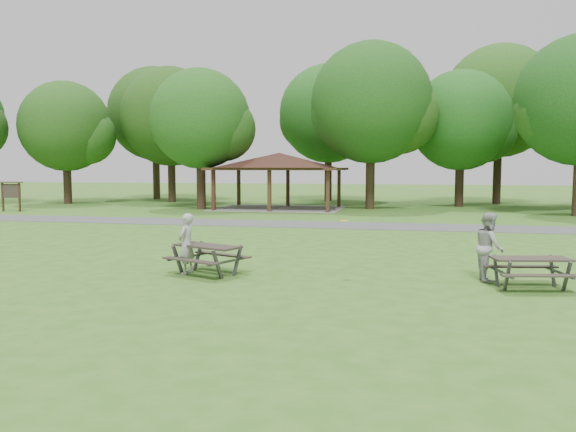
# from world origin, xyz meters

# --- Properties ---
(ground) EXTENTS (160.00, 160.00, 0.00)m
(ground) POSITION_xyz_m (0.00, 0.00, 0.00)
(ground) COLOR #386B1E
(ground) RESTS_ON ground
(asphalt_path) EXTENTS (120.00, 3.20, 0.02)m
(asphalt_path) POSITION_xyz_m (0.00, 14.00, 0.01)
(asphalt_path) COLOR #4C4C4F
(asphalt_path) RESTS_ON ground
(pavilion) EXTENTS (8.60, 7.01, 3.76)m
(pavilion) POSITION_xyz_m (-4.00, 24.00, 3.06)
(pavilion) COLOR #341C12
(pavilion) RESTS_ON ground
(notice_board) EXTENTS (1.60, 0.30, 1.88)m
(notice_board) POSITION_xyz_m (-20.00, 18.00, 1.31)
(notice_board) COLOR #311E11
(notice_board) RESTS_ON ground
(tree_row_b) EXTENTS (7.14, 6.80, 9.28)m
(tree_row_b) POSITION_xyz_m (-20.92, 25.53, 5.67)
(tree_row_b) COLOR black
(tree_row_b) RESTS_ON ground
(tree_row_c) EXTENTS (8.19, 7.80, 10.67)m
(tree_row_c) POSITION_xyz_m (-13.90, 29.03, 6.54)
(tree_row_c) COLOR black
(tree_row_c) RESTS_ON ground
(tree_row_d) EXTENTS (6.93, 6.60, 9.27)m
(tree_row_d) POSITION_xyz_m (-8.92, 22.53, 5.77)
(tree_row_d) COLOR black
(tree_row_d) RESTS_ON ground
(tree_row_e) EXTENTS (8.40, 8.00, 11.02)m
(tree_row_e) POSITION_xyz_m (2.10, 25.03, 6.78)
(tree_row_e) COLOR black
(tree_row_e) RESTS_ON ground
(tree_row_f) EXTENTS (7.35, 7.00, 9.55)m
(tree_row_f) POSITION_xyz_m (8.09, 28.53, 5.84)
(tree_row_f) COLOR black
(tree_row_f) RESTS_ON ground
(tree_deep_a) EXTENTS (8.40, 8.00, 11.38)m
(tree_deep_a) POSITION_xyz_m (-16.90, 32.53, 7.13)
(tree_deep_a) COLOR #302315
(tree_deep_a) RESTS_ON ground
(tree_deep_b) EXTENTS (8.40, 8.00, 11.13)m
(tree_deep_b) POSITION_xyz_m (-1.90, 33.03, 6.89)
(tree_deep_b) COLOR black
(tree_deep_b) RESTS_ON ground
(tree_deep_c) EXTENTS (8.82, 8.40, 11.90)m
(tree_deep_c) POSITION_xyz_m (11.10, 32.03, 7.44)
(tree_deep_c) COLOR black
(tree_deep_c) RESTS_ON ground
(picnic_table_middle) EXTENTS (2.26, 2.06, 0.79)m
(picnic_table_middle) POSITION_xyz_m (-0.49, 0.95, 0.59)
(picnic_table_middle) COLOR #2E2621
(picnic_table_middle) RESTS_ON ground
(picnic_table_far) EXTENTS (1.96, 1.69, 0.75)m
(picnic_table_far) POSITION_xyz_m (7.41, 0.88, 0.55)
(picnic_table_far) COLOR #322A24
(picnic_table_far) RESTS_ON ground
(frisbee_in_flight) EXTENTS (0.28, 0.28, 0.02)m
(frisbee_in_flight) POSITION_xyz_m (3.05, 1.31, 1.45)
(frisbee_in_flight) COLOR yellow
(frisbee_in_flight) RESTS_ON ground
(frisbee_thrower) EXTENTS (0.45, 0.62, 1.59)m
(frisbee_thrower) POSITION_xyz_m (-1.05, 0.90, 0.80)
(frisbee_thrower) COLOR #ACACAF
(frisbee_thrower) RESTS_ON ground
(frisbee_catcher) EXTENTS (0.71, 0.87, 1.70)m
(frisbee_catcher) POSITION_xyz_m (6.59, 1.66, 0.85)
(frisbee_catcher) COLOR #AAA9AC
(frisbee_catcher) RESTS_ON ground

